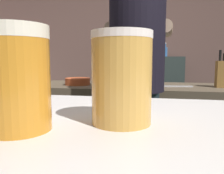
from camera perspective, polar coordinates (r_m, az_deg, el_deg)
name	(u,v)px	position (r m, az deg, el deg)	size (l,w,h in m)	color
wall_back	(135,45)	(3.54, 5.67, 10.36)	(5.20, 0.10, 2.70)	brown
prep_counter	(158,141)	(2.00, 11.27, -12.93)	(2.10, 0.60, 0.92)	brown
back_shelf	(146,98)	(3.28, 8.35, -2.81)	(1.00, 0.36, 1.17)	#303C3A
bartender	(136,77)	(1.43, 6.07, 2.43)	(0.44, 0.52, 1.76)	#24363C
knife_block	(223,74)	(1.93, 25.87, 3.03)	(0.10, 0.08, 0.28)	olive
mixing_bowl	(78,81)	(1.94, -8.52, 1.39)	(0.21, 0.21, 0.06)	#C6522A
chefs_knife	(177,86)	(1.85, 15.78, 0.17)	(0.24, 0.03, 0.01)	silver
pint_glass_near	(122,78)	(0.32, 2.38, 2.23)	(0.08, 0.08, 0.13)	gold
pint_glass_far	(17,79)	(0.31, -22.52, 1.90)	(0.08, 0.08, 0.13)	orange
bottle_hot_sauce	(165,51)	(3.29, 12.97, 8.61)	(0.07, 0.07, 0.19)	#315C92
bottle_vinegar	(118,51)	(3.35, 1.60, 8.87)	(0.06, 0.06, 0.21)	#438B2B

